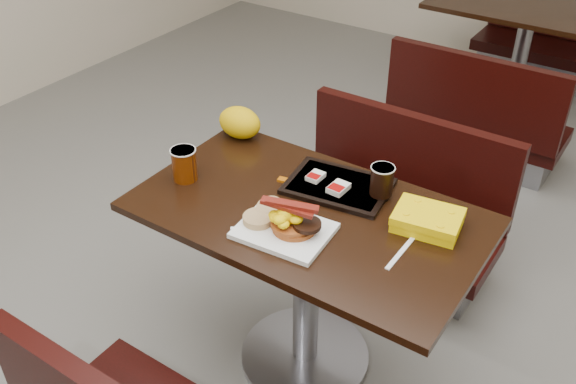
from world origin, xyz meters
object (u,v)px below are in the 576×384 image
Objects in this scene: tray at (338,186)px; paper_bag at (240,122)px; coffee_cup_near at (184,165)px; hashbrown_sleeve_left at (316,176)px; clamshell at (428,220)px; knife at (400,253)px; platter at (284,231)px; bench_far_n at (548,32)px; fork at (244,229)px; hashbrown_sleeve_right at (338,188)px; bench_far_s at (481,104)px; bench_near_n at (389,204)px; pancake_stack at (294,225)px; table_near at (306,290)px; coffee_cup_far at (382,181)px; table_far at (519,62)px.

paper_bag is at bearing 160.43° from tray.
paper_bag is (-0.03, 0.37, 0.00)m from coffee_cup_near.
tray is at bearing 9.16° from hashbrown_sleeve_left.
paper_bag is at bearing 162.25° from clamshell.
knife is 0.51× the size of tray.
paper_bag is at bearing 135.12° from platter.
paper_bag reaches higher than platter.
hashbrown_sleeve_left reaches higher than bench_far_n.
fork and knife have the same top height.
hashbrown_sleeve_right is (0.52, 0.23, -0.03)m from coffee_cup_near.
bench_far_s is 14.82× the size of hashbrown_sleeve_left.
knife is 0.41m from tray.
bench_near_n is at bearing 53.52° from fork.
clamshell reaches higher than hashbrown_sleeve_left.
paper_bag is (-0.54, 0.41, 0.03)m from pancake_stack.
table_near is 1.90m from bench_far_s.
hashbrown_sleeve_left reaches higher than knife.
bench_near_n is at bearing 85.44° from platter.
table_near is 0.43m from hashbrown_sleeve_right.
hashbrown_sleeve_left is at bearing -169.51° from coffee_cup_far.
bench_far_n is 3.46m from pancake_stack.
bench_far_s is 8.03× the size of coffee_cup_near.
coffee_cup_near is (-0.48, -0.78, 0.45)m from bench_near_n.
paper_bag is at bearing -99.55° from bench_far_n.
table_near is 1.20× the size of bench_far_n.
coffee_cup_far is (0.15, 0.03, 0.06)m from tray.
coffee_cup_near is at bearing -103.66° from bench_far_s.
table_near is 0.45m from fork.
platter is 2.45× the size of fork.
platter is 4.41× the size of hashbrown_sleeve_left.
table_far is at bearing 90.00° from bench_far_s.
bench_far_s is at bearing 85.38° from platter.
table_near is at bearing -102.30° from hashbrown_sleeve_right.
clamshell is (0.35, 0.27, -0.00)m from pancake_stack.
coffee_cup_far reaches higher than bench_near_n.
tray reaches higher than knife.
bench_near_n is 9.08× the size of coffee_cup_far.
tray is (0.02, -2.42, 0.38)m from table_far.
coffee_cup_far is at bearing -86.83° from bench_far_n.
clamshell is at bearing -56.01° from bench_near_n.
pancake_stack is (0.03, -0.83, 0.42)m from bench_near_n.
fork is at bearing -125.19° from coffee_cup_far.
paper_bag is (-0.39, 0.49, 0.06)m from fork.
table_near is 8.30× the size of pancake_stack.
platter is 0.47m from clamshell.
coffee_cup_far is (0.13, 0.07, 0.04)m from hashbrown_sleeve_right.
table_far is at bearing 77.64° from paper_bag.
coffee_cup_near is at bearing -170.08° from table_near.
bench_far_n is at bearing 82.15° from tray.
bench_far_s is 2.08m from pancake_stack.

